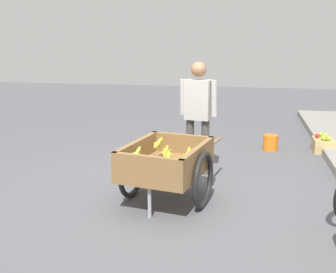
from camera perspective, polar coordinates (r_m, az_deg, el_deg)
ground_plane at (r=4.98m, az=0.14°, el=-8.24°), size 24.00×24.00×0.00m
fruit_cart at (r=4.66m, az=-0.21°, el=-4.05°), size 1.76×1.07×0.72m
vendor_person at (r=5.61m, az=4.20°, el=3.93°), size 0.26×0.52×1.55m
plastic_bucket at (r=7.17m, az=14.07°, el=-0.82°), size 0.25×0.25×0.26m
apple_crate at (r=7.32m, az=20.77°, el=-1.01°), size 0.44×0.32×0.31m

